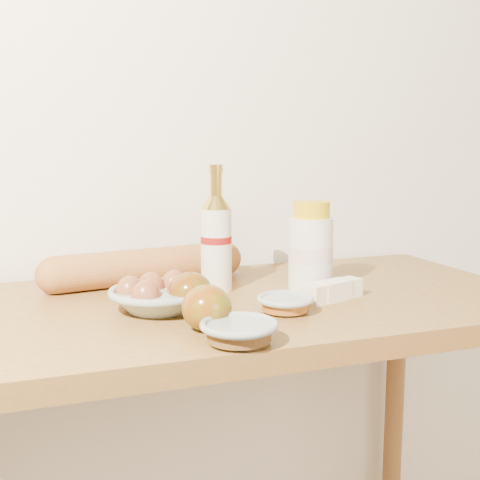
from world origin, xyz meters
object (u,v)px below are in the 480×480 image
(cream_bottle, at_px, (311,248))
(baguette, at_px, (145,266))
(bourbon_bottle, at_px, (216,240))
(egg_bowl, at_px, (158,296))
(table, at_px, (235,359))

(cream_bottle, distance_m, baguette, 0.36)
(bourbon_bottle, xyz_separation_m, baguette, (-0.12, 0.11, -0.07))
(bourbon_bottle, distance_m, cream_bottle, 0.20)
(cream_bottle, distance_m, egg_bowl, 0.34)
(egg_bowl, bearing_deg, baguette, 85.27)
(table, xyz_separation_m, bourbon_bottle, (-0.01, 0.07, 0.23))
(bourbon_bottle, height_order, cream_bottle, bourbon_bottle)
(bourbon_bottle, height_order, baguette, bourbon_bottle)
(table, bearing_deg, bourbon_bottle, 101.13)
(egg_bowl, relative_size, baguette, 0.48)
(cream_bottle, height_order, baguette, cream_bottle)
(table, height_order, bourbon_bottle, bourbon_bottle)
(bourbon_bottle, relative_size, baguette, 0.56)
(bourbon_bottle, bearing_deg, cream_bottle, -28.31)
(bourbon_bottle, relative_size, cream_bottle, 1.41)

